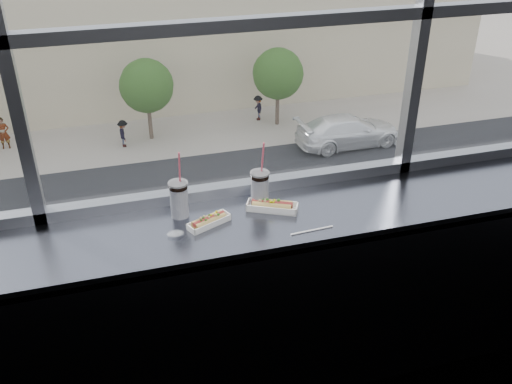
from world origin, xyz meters
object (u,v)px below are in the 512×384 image
object	(u,v)px
loose_straw	(312,230)
car_far_c	(349,126)
hotdog_tray_right	(272,206)
pedestrian_d	(258,106)
soda_cup_left	(179,197)
tree_center	(147,86)
hotdog_tray_left	(209,221)
car_near_d	(314,214)
pedestrian_a	(3,130)
soda_cup_right	(260,187)
wrapper	(175,234)
tree_right	(278,74)
pedestrian_b	(123,131)
car_near_e	(471,188)

from	to	relation	value
loose_straw	car_far_c	xyz separation A→B (m)	(12.15, 24.47, -10.89)
hotdog_tray_right	pedestrian_d	bearing A→B (deg)	100.54
soda_cup_left	tree_center	world-z (taller)	soda_cup_left
soda_cup_left	tree_center	xyz separation A→B (m)	(2.27, 28.15, -9.02)
hotdog_tray_right	soda_cup_left	world-z (taller)	soda_cup_left
hotdog_tray_left	car_near_d	world-z (taller)	hotdog_tray_left
pedestrian_a	car_far_c	bearing A→B (deg)	-15.00
hotdog_tray_right	tree_center	size ratio (longest dim) A/B	0.06
car_far_c	loose_straw	bearing A→B (deg)	151.30
hotdog_tray_right	soda_cup_right	bearing A→B (deg)	152.37
hotdog_tray_right	soda_cup_left	xyz separation A→B (m)	(-0.46, 0.08, 0.08)
wrapper	pedestrian_d	xyz separation A→B (m)	(9.00, 29.27, -11.14)
hotdog_tray_right	tree_right	xyz separation A→B (m)	(9.42, 28.22, -8.94)
pedestrian_d	loose_straw	bearing A→B (deg)	-15.87
pedestrian_b	pedestrian_d	distance (m)	8.42
pedestrian_d	tree_right	xyz separation A→B (m)	(0.93, -0.95, 2.21)
soda_cup_left	car_near_d	world-z (taller)	soda_cup_left
soda_cup_right	car_near_d	xyz separation A→B (m)	(7.14, 16.16, -11.05)
pedestrian_a	tree_center	size ratio (longest dim) A/B	0.46
hotdog_tray_right	pedestrian_b	size ratio (longest dim) A/B	0.15
car_far_c	pedestrian_a	world-z (taller)	car_far_c
soda_cup_right	tree_center	bearing A→B (deg)	86.24
car_near_e	pedestrian_b	distance (m)	18.29
hotdog_tray_right	tree_right	distance (m)	31.07
car_near_d	car_near_e	bearing A→B (deg)	-90.88
soda_cup_left	soda_cup_right	xyz separation A→B (m)	(0.42, -0.01, 0.00)
loose_straw	tree_right	bearing A→B (deg)	68.44
hotdog_tray_left	hotdog_tray_right	distance (m)	0.34
wrapper	tree_center	world-z (taller)	wrapper
hotdog_tray_left	car_near_d	xyz separation A→B (m)	(7.44, 16.27, -10.97)
hotdog_tray_left	pedestrian_a	size ratio (longest dim) A/B	0.11
car_near_e	tree_center	world-z (taller)	tree_center
hotdog_tray_right	car_near_e	xyz separation A→B (m)	(14.59, 16.22, -10.94)
car_near_e	tree_right	xyz separation A→B (m)	(-5.17, 12.00, 2.00)
soda_cup_right	car_near_e	distance (m)	24.43
car_near_d	tree_center	distance (m)	13.27
wrapper	pedestrian_a	distance (m)	31.74
hotdog_tray_left	soda_cup_left	xyz separation A→B (m)	(-0.12, 0.12, 0.08)
car_near_d	tree_center	size ratio (longest dim) A/B	1.40
hotdog_tray_left	car_near_e	bearing A→B (deg)	23.48
loose_straw	pedestrian_d	size ratio (longest dim) A/B	0.12
soda_cup_right	pedestrian_d	size ratio (longest dim) A/B	0.20
wrapper	car_near_e	bearing A→B (deg)	47.21
loose_straw	hotdog_tray_left	bearing A→B (deg)	153.97
hotdog_tray_right	pedestrian_a	world-z (taller)	hotdog_tray_right
tree_right	soda_cup_right	bearing A→B (deg)	-108.58
hotdog_tray_right	car_near_d	bearing A→B (deg)	93.14
hotdog_tray_left	pedestrian_d	size ratio (longest dim) A/B	0.12
car_near_e	tree_right	size ratio (longest dim) A/B	1.44
soda_cup_left	tree_right	world-z (taller)	soda_cup_left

